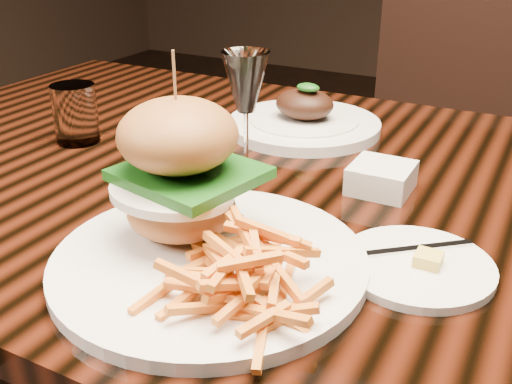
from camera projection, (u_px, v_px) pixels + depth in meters
The scene contains 8 objects.
dining_table at pixel (312, 232), 0.87m from camera, with size 1.60×0.90×0.75m.
burger_plate at pixel (202, 216), 0.63m from camera, with size 0.34×0.34×0.22m.
side_saucer at pixel (417, 265), 0.64m from camera, with size 0.16×0.16×0.02m.
ramekin at pixel (381, 178), 0.81m from camera, with size 0.08×0.08×0.04m, color silver.
wine_glass at pixel (246, 87), 0.81m from camera, with size 0.07×0.07×0.18m.
water_tumbler at pixel (75, 114), 0.97m from camera, with size 0.07×0.07×0.10m, color white.
far_dish at pixel (304, 121), 1.04m from camera, with size 0.26×0.26×0.09m.
chair_far at pixel (440, 136), 1.64m from camera, with size 0.48×0.49×0.95m.
Camera 1 is at (0.28, -0.71, 1.10)m, focal length 42.00 mm.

